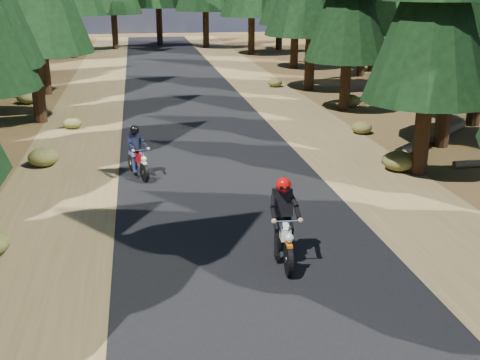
% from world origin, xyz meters
% --- Properties ---
extents(ground, '(120.00, 120.00, 0.00)m').
position_xyz_m(ground, '(0.00, 0.00, 0.00)').
color(ground, '#4D311B').
rests_on(ground, ground).
extents(road, '(6.00, 100.00, 0.01)m').
position_xyz_m(road, '(0.00, 5.00, 0.01)').
color(road, black).
rests_on(road, ground).
extents(shoulder_l, '(3.20, 100.00, 0.01)m').
position_xyz_m(shoulder_l, '(-4.60, 5.00, 0.00)').
color(shoulder_l, brown).
rests_on(shoulder_l, ground).
extents(shoulder_r, '(3.20, 100.00, 0.01)m').
position_xyz_m(shoulder_r, '(4.60, 5.00, 0.00)').
color(shoulder_r, brown).
rests_on(shoulder_r, ground).
extents(log_near, '(4.57, 3.95, 0.32)m').
position_xyz_m(log_near, '(8.37, 8.14, 0.16)').
color(log_near, '#4C4233').
rests_on(log_near, ground).
extents(understory_shrubs, '(16.07, 29.83, 0.61)m').
position_xyz_m(understory_shrubs, '(0.92, 8.30, 0.27)').
color(understory_shrubs, '#474C1E').
rests_on(understory_shrubs, ground).
extents(rider_lead, '(0.77, 2.04, 1.78)m').
position_xyz_m(rider_lead, '(0.54, -0.74, 0.60)').
color(rider_lead, white).
rests_on(rider_lead, road).
extents(rider_follow, '(1.04, 1.81, 1.55)m').
position_xyz_m(rider_follow, '(-2.40, 5.61, 0.52)').
color(rider_follow, maroon).
rests_on(rider_follow, road).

